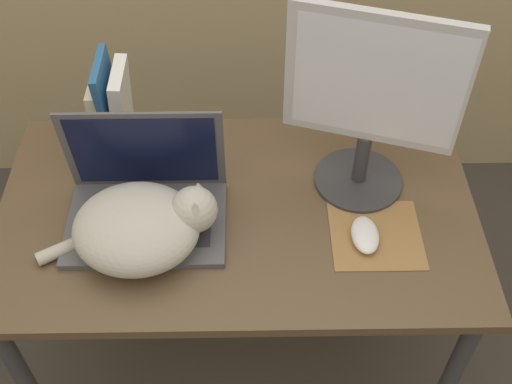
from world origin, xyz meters
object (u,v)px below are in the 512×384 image
cat (142,226)px  external_monitor (372,101)px  laptop (146,201)px  webcam (194,121)px  computer_mouse (365,235)px  book_row (112,108)px

cat → external_monitor: (0.52, 0.20, 0.19)m
laptop → cat: size_ratio=0.90×
cat → webcam: size_ratio=5.80×
laptop → computer_mouse: bearing=-9.1°
cat → book_row: (-0.11, 0.36, 0.04)m
cat → webcam: cat is taller
laptop → computer_mouse: size_ratio=3.39×
external_monitor → book_row: bearing=165.7°
laptop → webcam: laptop is taller
laptop → external_monitor: (0.52, 0.10, 0.21)m
cat → book_row: book_row is taller
webcam → laptop: bearing=-108.7°
book_row → external_monitor: bearing=-14.3°
laptop → computer_mouse: 0.52m
cat → webcam: 0.40m
book_row → cat: bearing=-72.9°
cat → webcam: (0.10, 0.39, -0.03)m
computer_mouse → cat: bearing=-179.0°
laptop → external_monitor: bearing=11.3°
computer_mouse → webcam: size_ratio=1.54×
book_row → webcam: bearing=7.9°
external_monitor → webcam: 0.51m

